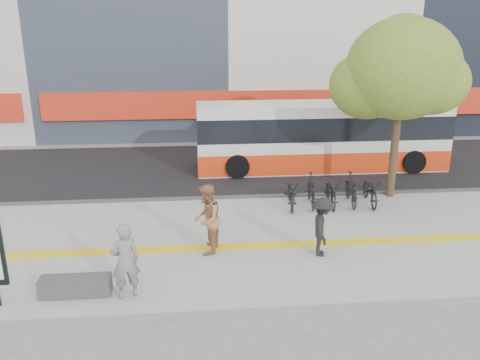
{
  "coord_description": "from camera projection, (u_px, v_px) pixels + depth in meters",
  "views": [
    {
      "loc": [
        0.27,
        -11.47,
        6.11
      ],
      "look_at": [
        1.5,
        2.0,
        1.72
      ],
      "focal_mm": 36.7,
      "sensor_mm": 36.0,
      "label": 1
    }
  ],
  "objects": [
    {
      "name": "curb",
      "position": [
        191.0,
        199.0,
        17.45
      ],
      "size": [
        40.0,
        0.25,
        0.14
      ],
      "primitive_type": "cube",
      "color": "#323234",
      "rests_on": "ground"
    },
    {
      "name": "street_tree",
      "position": [
        400.0,
        71.0,
        16.53
      ],
      "size": [
        4.4,
        3.8,
        6.31
      ],
      "color": "#332517",
      "rests_on": "sidewalk"
    },
    {
      "name": "bus",
      "position": [
        321.0,
        138.0,
        20.84
      ],
      "size": [
        10.54,
        2.5,
        2.81
      ],
      "color": "silver",
      "rests_on": "street"
    },
    {
      "name": "bench",
      "position": [
        76.0,
        286.0,
        11.28
      ],
      "size": [
        1.6,
        0.45,
        0.45
      ],
      "primitive_type": "cube",
      "color": "#323234",
      "rests_on": "sidewalk"
    },
    {
      "name": "bicycle_row",
      "position": [
        331.0,
        191.0,
        16.75
      ],
      "size": [
        3.64,
        1.94,
        1.1
      ],
      "color": "black",
      "rests_on": "sidewalk"
    },
    {
      "name": "pedestrian_tan",
      "position": [
        207.0,
        219.0,
        13.16
      ],
      "size": [
        0.92,
        1.08,
        1.94
      ],
      "primitive_type": "imported",
      "rotation": [
        0.0,
        0.0,
        -1.79
      ],
      "color": "#9C6745",
      "rests_on": "sidewalk"
    },
    {
      "name": "pedestrian_dark",
      "position": [
        322.0,
        227.0,
        13.07
      ],
      "size": [
        0.78,
        1.14,
        1.63
      ],
      "primitive_type": "imported",
      "rotation": [
        0.0,
        0.0,
        1.4
      ],
      "color": "black",
      "rests_on": "sidewalk"
    },
    {
      "name": "street",
      "position": [
        191.0,
        168.0,
        21.25
      ],
      "size": [
        40.0,
        8.0,
        0.06
      ],
      "primitive_type": "cube",
      "color": "black",
      "rests_on": "ground"
    },
    {
      "name": "seated_woman",
      "position": [
        125.0,
        261.0,
        11.01
      ],
      "size": [
        0.76,
        0.63,
        1.8
      ],
      "primitive_type": "imported",
      "rotation": [
        0.0,
        0.0,
        3.49
      ],
      "color": "black",
      "rests_on": "sidewalk"
    },
    {
      "name": "sidewalk",
      "position": [
        190.0,
        242.0,
        14.14
      ],
      "size": [
        40.0,
        7.0,
        0.08
      ],
      "primitive_type": "cube",
      "color": "gray",
      "rests_on": "ground"
    },
    {
      "name": "tactile_strip",
      "position": [
        190.0,
        248.0,
        13.65
      ],
      "size": [
        40.0,
        0.45,
        0.01
      ],
      "primitive_type": "cube",
      "color": "gold",
      "rests_on": "sidewalk"
    },
    {
      "name": "ground",
      "position": [
        190.0,
        268.0,
        12.73
      ],
      "size": [
        120.0,
        120.0,
        0.0
      ],
      "primitive_type": "plane",
      "color": "#62625E",
      "rests_on": "ground"
    }
  ]
}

